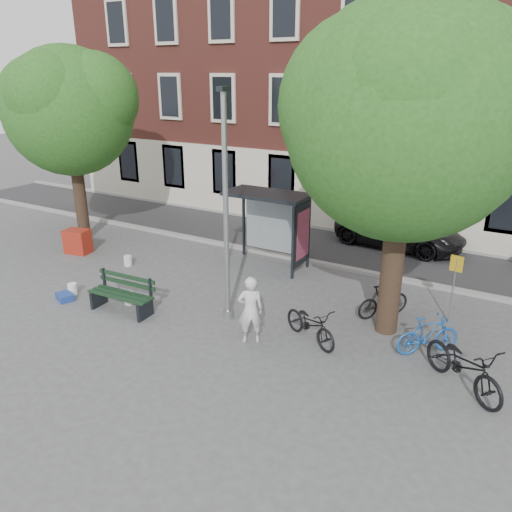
{
  "coord_description": "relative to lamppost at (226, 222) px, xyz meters",
  "views": [
    {
      "loc": [
        6.9,
        -10.33,
        6.45
      ],
      "look_at": [
        0.09,
        1.39,
        1.4
      ],
      "focal_mm": 35.0,
      "sensor_mm": 36.0,
      "label": 1
    }
  ],
  "objects": [
    {
      "name": "ground",
      "position": [
        0.0,
        0.0,
        -2.78
      ],
      "size": [
        90.0,
        90.0,
        0.0
      ],
      "primitive_type": "plane",
      "color": "#4C4C4F",
      "rests_on": "ground"
    },
    {
      "name": "blue_crate",
      "position": [
        -4.86,
        -1.5,
        -2.68
      ],
      "size": [
        0.66,
        0.58,
        0.2
      ],
      "primitive_type": "cube",
      "rotation": [
        0.0,
        0.0,
        -0.39
      ],
      "color": "navy",
      "rests_on": "ground"
    },
    {
      "name": "bike_b",
      "position": [
        5.17,
        0.87,
        -2.29
      ],
      "size": [
        1.52,
        1.46,
        0.99
      ],
      "primitive_type": "imported",
      "rotation": [
        0.0,
        0.0,
        2.32
      ],
      "color": "#1C519D",
      "rests_on": "ground"
    },
    {
      "name": "bike_c",
      "position": [
        6.14,
        -0.25,
        -2.2
      ],
      "size": [
        2.23,
        2.02,
        1.18
      ],
      "primitive_type": "imported",
      "rotation": [
        0.0,
        0.0,
        0.89
      ],
      "color": "black",
      "rests_on": "ground"
    },
    {
      "name": "bus_shelter",
      "position": [
        -0.61,
        4.11,
        -0.87
      ],
      "size": [
        2.85,
        1.45,
        2.62
      ],
      "color": "#1E2328",
      "rests_on": "ground"
    },
    {
      "name": "painter",
      "position": [
        1.2,
        -0.8,
        -1.9
      ],
      "size": [
        0.77,
        0.72,
        1.77
      ],
      "primitive_type": "imported",
      "rotation": [
        0.0,
        0.0,
        3.76
      ],
      "color": "silver",
      "rests_on": "ground"
    },
    {
      "name": "building_row",
      "position": [
        0.0,
        13.0,
        4.22
      ],
      "size": [
        30.0,
        8.0,
        14.0
      ],
      "primitive_type": "cube",
      "color": "brown",
      "rests_on": "ground"
    },
    {
      "name": "curb_near",
      "position": [
        0.0,
        5.0,
        -2.72
      ],
      "size": [
        40.0,
        0.25,
        0.12
      ],
      "primitive_type": "cube",
      "color": "gray",
      "rests_on": "ground"
    },
    {
      "name": "bench",
      "position": [
        -2.83,
        -1.14,
        -2.32
      ],
      "size": [
        2.01,
        0.75,
        1.02
      ],
      "rotation": [
        0.0,
        0.0,
        0.05
      ],
      "color": "#1E2328",
      "rests_on": "ground"
    },
    {
      "name": "bike_a",
      "position": [
        2.5,
        -0.03,
        -2.3
      ],
      "size": [
        1.95,
        1.42,
        0.98
      ],
      "primitive_type": "imported",
      "rotation": [
        0.0,
        0.0,
        1.1
      ],
      "color": "black",
      "rests_on": "ground"
    },
    {
      "name": "bucket_a",
      "position": [
        -3.0,
        -0.73,
        -2.6
      ],
      "size": [
        0.37,
        0.37,
        0.36
      ],
      "primitive_type": "cylinder",
      "rotation": [
        0.0,
        0.0,
        -0.43
      ],
      "color": "silver",
      "rests_on": "ground"
    },
    {
      "name": "bike_d",
      "position": [
        3.68,
        2.23,
        -2.3
      ],
      "size": [
        1.36,
        1.57,
        0.98
      ],
      "primitive_type": "imported",
      "rotation": [
        0.0,
        0.0,
        2.48
      ],
      "color": "black",
      "rests_on": "ground"
    },
    {
      "name": "bucket_c",
      "position": [
        -5.22,
        1.55,
        -2.6
      ],
      "size": [
        0.28,
        0.28,
        0.36
      ],
      "primitive_type": "cylinder",
      "rotation": [
        0.0,
        0.0,
        0.0
      ],
      "color": "silver",
      "rests_on": "ground"
    },
    {
      "name": "red_stand",
      "position": [
        -7.77,
        1.59,
        -2.33
      ],
      "size": [
        0.99,
        0.75,
        0.9
      ],
      "primitive_type": "cube",
      "rotation": [
        0.0,
        0.0,
        0.18
      ],
      "color": "maroon",
      "rests_on": "ground"
    },
    {
      "name": "notice_sign",
      "position": [
        5.34,
        2.85,
        -1.4
      ],
      "size": [
        0.33,
        0.08,
        1.92
      ],
      "rotation": [
        0.0,
        0.0,
        -0.14
      ],
      "color": "#9EA0A3",
      "rests_on": "ground"
    },
    {
      "name": "lamppost",
      "position": [
        0.0,
        0.0,
        0.0
      ],
      "size": [
        0.28,
        0.35,
        6.11
      ],
      "color": "#9EA0A3",
      "rests_on": "ground"
    },
    {
      "name": "tree_left",
      "position": [
        -8.99,
        2.88,
        2.43
      ],
      "size": [
        5.18,
        4.86,
        7.4
      ],
      "color": "black",
      "rests_on": "ground"
    },
    {
      "name": "road",
      "position": [
        0.0,
        7.0,
        -2.78
      ],
      "size": [
        40.0,
        4.0,
        0.01
      ],
      "primitive_type": "cube",
      "color": "#28282B",
      "rests_on": "ground"
    },
    {
      "name": "bucket_b",
      "position": [
        -4.95,
        -1.12,
        -2.6
      ],
      "size": [
        0.28,
        0.28,
        0.36
      ],
      "primitive_type": "cylinder",
      "rotation": [
        0.0,
        0.0,
        -0.0
      ],
      "color": "white",
      "rests_on": "ground"
    },
    {
      "name": "curb_far",
      "position": [
        0.0,
        9.0,
        -2.72
      ],
      "size": [
        40.0,
        0.25,
        0.12
      ],
      "primitive_type": "cube",
      "color": "gray",
      "rests_on": "ground"
    },
    {
      "name": "tree_right",
      "position": [
        4.01,
        1.38,
        2.83
      ],
      "size": [
        5.76,
        5.6,
        8.2
      ],
      "color": "black",
      "rests_on": "ground"
    },
    {
      "name": "car_dark",
      "position": [
        2.46,
        8.4,
        -2.11
      ],
      "size": [
        5.09,
        2.76,
        1.35
      ],
      "primitive_type": "imported",
      "rotation": [
        0.0,
        0.0,
        1.46
      ],
      "color": "black",
      "rests_on": "ground"
    }
  ]
}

